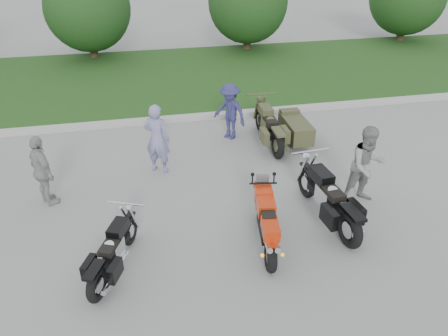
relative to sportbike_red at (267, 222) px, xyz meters
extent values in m
plane|color=gray|center=(-0.79, 0.32, -0.56)|extent=(80.00, 80.00, 0.00)
cube|color=#A4A19A|center=(-0.79, 6.32, -0.48)|extent=(60.00, 0.30, 0.15)
cube|color=#28501B|center=(-0.79, 10.47, -0.49)|extent=(60.00, 8.00, 0.14)
cylinder|color=#3F2B1C|center=(-3.79, 13.82, 0.04)|extent=(0.36, 0.36, 1.20)
sphere|color=#153312|center=(-3.79, 13.82, 1.64)|extent=(3.60, 3.60, 3.60)
cylinder|color=#3F2B1C|center=(3.21, 13.82, 0.04)|extent=(0.36, 0.36, 1.20)
sphere|color=#153312|center=(3.21, 13.82, 1.64)|extent=(3.60, 3.60, 3.60)
cylinder|color=#3F2B1C|center=(11.21, 13.82, 0.04)|extent=(0.36, 0.36, 1.20)
torus|color=black|center=(-0.11, -0.65, -0.26)|extent=(0.28, 0.62, 0.60)
torus|color=black|center=(0.12, 0.73, -0.27)|extent=(0.21, 0.59, 0.58)
cube|color=black|center=(0.00, -0.01, -0.02)|extent=(0.41, 0.90, 0.34)
cube|color=#BA2607|center=(0.04, 0.21, 0.24)|extent=(0.41, 0.58, 0.25)
cube|color=#BA2607|center=(-0.07, -0.44, 0.20)|extent=(0.37, 0.57, 0.21)
cube|color=black|center=(-0.02, -0.13, 0.28)|extent=(0.30, 0.38, 0.10)
cube|color=#BA2607|center=(0.09, 0.57, 0.20)|extent=(0.39, 0.44, 0.39)
cylinder|color=silver|center=(-0.18, -0.69, 0.04)|extent=(0.18, 0.46, 0.21)
cylinder|color=silver|center=(-0.05, -0.71, 0.04)|extent=(0.18, 0.46, 0.21)
torus|color=black|center=(-3.10, -0.72, -0.25)|extent=(0.37, 0.62, 0.60)
torus|color=black|center=(-2.54, 0.63, -0.27)|extent=(0.32, 0.57, 0.57)
cube|color=black|center=(-2.82, -0.05, -0.18)|extent=(0.59, 1.06, 0.12)
cube|color=silver|center=(-2.82, -0.05, -0.11)|extent=(0.40, 0.47, 0.31)
cube|color=black|center=(-2.72, 0.20, 0.14)|extent=(0.42, 0.55, 0.20)
cube|color=black|center=(-2.87, -0.17, 0.05)|extent=(0.40, 0.51, 0.11)
cube|color=black|center=(-3.10, -0.72, 0.06)|extent=(0.37, 0.53, 0.05)
cylinder|color=silver|center=(-2.79, -0.40, -0.31)|extent=(0.46, 0.94, 0.09)
torus|color=black|center=(1.56, -0.32, -0.18)|extent=(0.25, 0.76, 0.75)
torus|color=black|center=(1.39, 1.49, -0.20)|extent=(0.20, 0.71, 0.71)
cube|color=black|center=(1.48, 0.59, -0.09)|extent=(0.36, 1.34, 0.15)
cube|color=silver|center=(1.48, 0.59, -0.01)|extent=(0.37, 0.52, 0.39)
cube|color=black|center=(1.45, 0.92, 0.30)|extent=(0.36, 0.63, 0.24)
cube|color=black|center=(1.49, 0.42, 0.19)|extent=(0.36, 0.58, 0.13)
cube|color=black|center=(1.56, -0.32, 0.22)|extent=(0.30, 0.63, 0.07)
cylinder|color=silver|center=(1.71, 0.22, -0.25)|extent=(0.22, 1.22, 0.11)
torus|color=black|center=(1.32, 3.35, -0.19)|extent=(0.20, 0.74, 0.74)
torus|color=black|center=(1.35, 5.14, -0.21)|extent=(0.14, 0.70, 0.69)
cube|color=black|center=(1.34, 4.25, -0.10)|extent=(0.26, 1.31, 0.15)
cube|color=#414226|center=(1.34, 4.25, -0.01)|extent=(0.33, 0.49, 0.38)
cube|color=#414226|center=(1.34, 4.58, 0.29)|extent=(0.31, 0.60, 0.24)
cube|color=black|center=(1.34, 4.09, 0.18)|extent=(0.31, 0.55, 0.13)
cube|color=#414226|center=(1.32, 3.35, 0.20)|extent=(0.25, 0.60, 0.07)
cylinder|color=#414226|center=(1.53, 3.87, -0.25)|extent=(0.13, 1.20, 0.11)
cube|color=#414226|center=(2.10, 4.13, -0.12)|extent=(0.62, 1.42, 0.49)
torus|color=black|center=(2.37, 4.12, -0.25)|extent=(0.14, 0.61, 0.61)
imported|color=#7979A4|center=(-1.76, 3.34, 0.33)|extent=(0.77, 0.68, 1.77)
imported|color=gray|center=(2.55, 1.06, 0.34)|extent=(0.92, 0.74, 1.79)
imported|color=navy|center=(0.37, 4.81, 0.25)|extent=(1.13, 1.18, 1.62)
imported|color=#989893|center=(-4.28, 2.40, 0.26)|extent=(0.85, 1.02, 1.63)
camera|label=1|loc=(-2.15, -6.28, 4.96)|focal=35.00mm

